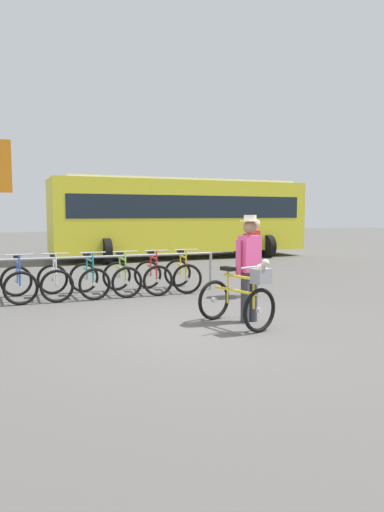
% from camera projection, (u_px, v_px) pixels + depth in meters
% --- Properties ---
extents(ground_plane, '(80.00, 80.00, 0.00)m').
position_uv_depth(ground_plane, '(202.00, 328.00, 6.99)').
color(ground_plane, '#514F4C').
extents(bike_rack_rail, '(4.61, 0.06, 0.88)m').
position_uv_depth(bike_rack_rail, '(112.00, 263.00, 9.59)').
color(bike_rack_rail, '#99999E').
rests_on(bike_rack_rail, ground).
extents(racked_bike_blue, '(0.74, 1.14, 0.97)m').
position_uv_depth(racked_bike_blue, '(18.00, 283.00, 9.12)').
color(racked_bike_blue, black).
rests_on(racked_bike_blue, ground).
extents(racked_bike_white, '(0.67, 1.10, 0.97)m').
position_uv_depth(racked_bike_white, '(55.00, 281.00, 9.37)').
color(racked_bike_white, black).
rests_on(racked_bike_white, ground).
extents(racked_bike_teal, '(0.74, 1.13, 0.97)m').
position_uv_depth(racked_bike_teal, '(89.00, 279.00, 9.62)').
color(racked_bike_teal, black).
rests_on(racked_bike_teal, ground).
extents(racked_bike_lime, '(0.66, 1.09, 0.97)m').
position_uv_depth(racked_bike_lime, '(122.00, 277.00, 9.88)').
color(racked_bike_lime, black).
rests_on(racked_bike_lime, ground).
extents(racked_bike_red, '(0.72, 1.13, 0.97)m').
position_uv_depth(racked_bike_red, '(153.00, 276.00, 10.13)').
color(racked_bike_red, black).
rests_on(racked_bike_red, ground).
extents(racked_bike_yellow, '(0.79, 1.16, 0.97)m').
position_uv_depth(racked_bike_yellow, '(182.00, 274.00, 10.38)').
color(racked_bike_yellow, black).
rests_on(racked_bike_yellow, ground).
extents(featured_bicycle, '(0.95, 1.25, 1.09)m').
position_uv_depth(featured_bicycle, '(241.00, 296.00, 6.97)').
color(featured_bicycle, black).
rests_on(featured_bicycle, ground).
extents(person_with_featured_bike, '(0.51, 0.32, 1.72)m').
position_uv_depth(person_with_featured_bike, '(249.00, 264.00, 7.28)').
color(person_with_featured_bike, '#383842').
rests_on(person_with_featured_bike, ground).
extents(pedestrian_with_backpack, '(0.42, 0.49, 1.64)m').
position_uv_depth(pedestrian_with_backpack, '(253.00, 252.00, 9.58)').
color(pedestrian_with_backpack, '#383842').
rests_on(pedestrian_with_backpack, ground).
extents(bus_distant, '(10.06, 3.56, 3.08)m').
position_uv_depth(bus_distant, '(181.00, 214.00, 18.01)').
color(bus_distant, yellow).
rests_on(bus_distant, ground).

